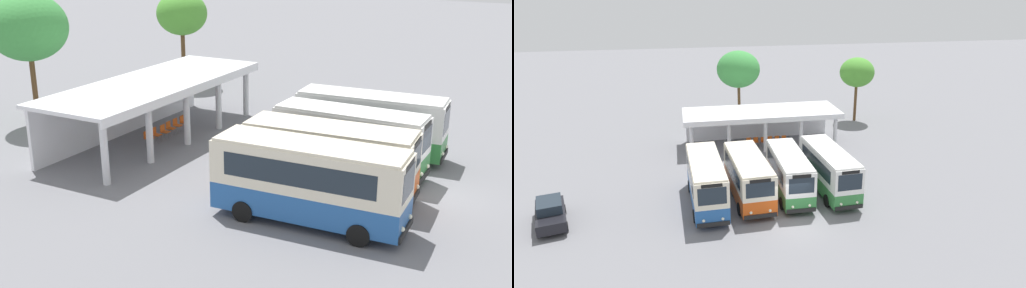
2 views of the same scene
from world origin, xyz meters
TOP-DOWN VIEW (x-y plane):
  - ground_plane at (0.00, 0.00)m, footprint 180.00×180.00m
  - city_bus_nearest_orange at (-5.39, 4.08)m, footprint 2.51×8.01m
  - city_bus_second_in_row at (-2.35, 4.45)m, footprint 2.73×7.80m
  - city_bus_middle_cream at (0.68, 4.58)m, footprint 2.29×7.48m
  - city_bus_fourth_amber at (3.72, 4.55)m, footprint 2.52×7.87m
  - parked_car_flank at (-15.51, 3.18)m, footprint 2.74×4.55m
  - terminal_canopy at (0.71, 16.72)m, footprint 14.76×5.28m
  - waiting_chair_end_by_column at (-0.59, 15.80)m, footprint 0.46×0.46m
  - waiting_chair_second_from_end at (0.11, 15.81)m, footprint 0.46×0.46m
  - waiting_chair_middle_seat at (0.80, 15.72)m, footprint 0.46×0.46m
  - waiting_chair_fourth_seat at (1.50, 15.81)m, footprint 0.46×0.46m
  - waiting_chair_fifth_seat at (2.19, 15.83)m, footprint 0.46×0.46m
  - waiting_chair_far_end_seat at (2.89, 15.82)m, footprint 0.46×0.46m
  - roadside_tree_behind_canopy at (-0.33, 24.46)m, footprint 4.73×4.73m
  - roadside_tree_east_of_canopy at (12.62, 22.41)m, footprint 3.82×3.82m

SIDE VIEW (x-z plane):
  - ground_plane at x=0.00m, z-range 0.00..0.00m
  - waiting_chair_end_by_column at x=-0.59m, z-range 0.09..0.95m
  - waiting_chair_second_from_end at x=0.11m, z-range 0.09..0.95m
  - waiting_chair_middle_seat at x=0.80m, z-range 0.09..0.95m
  - waiting_chair_fourth_seat at x=1.50m, z-range 0.09..0.95m
  - waiting_chair_fifth_seat at x=2.19m, z-range 0.09..0.95m
  - waiting_chair_far_end_seat at x=2.89m, z-range 0.09..0.95m
  - parked_car_flank at x=-15.51m, z-range 0.02..1.64m
  - city_bus_middle_cream at x=0.68m, z-range 0.17..3.38m
  - city_bus_second_in_row at x=-2.35m, z-range 0.17..3.40m
  - city_bus_fourth_amber at x=3.72m, z-range 0.17..3.48m
  - city_bus_nearest_orange at x=-5.39m, z-range 0.17..3.57m
  - terminal_canopy at x=0.71m, z-range 0.90..4.30m
  - roadside_tree_east_of_canopy at x=12.62m, z-range 1.92..9.08m
  - roadside_tree_behind_canopy at x=-0.33m, z-range 1.96..9.92m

